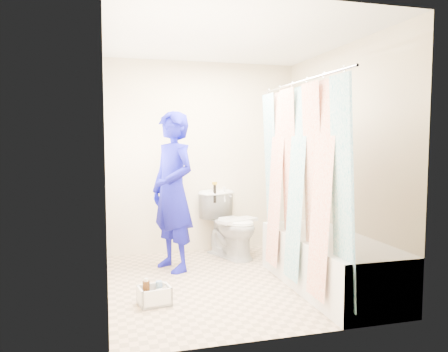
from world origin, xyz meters
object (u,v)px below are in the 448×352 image
object	(u,v)px
bathtub	(329,261)
cleaning_caddy	(155,296)
toilet	(231,224)
plumber	(173,191)

from	to	relation	value
bathtub	cleaning_caddy	size ratio (longest dim) A/B	5.90
bathtub	cleaning_caddy	xyz separation A→B (m)	(-1.66, 0.01, -0.19)
bathtub	toilet	world-z (taller)	toilet
bathtub	plumber	size ratio (longest dim) A/B	1.01
bathtub	cleaning_caddy	distance (m)	1.67
bathtub	toilet	xyz separation A→B (m)	(-0.60, 1.34, 0.13)
toilet	plumber	bearing A→B (deg)	-176.99
bathtub	plumber	distance (m)	1.78
plumber	cleaning_caddy	xyz separation A→B (m)	(-0.31, -0.99, -0.79)
plumber	cleaning_caddy	size ratio (longest dim) A/B	5.84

